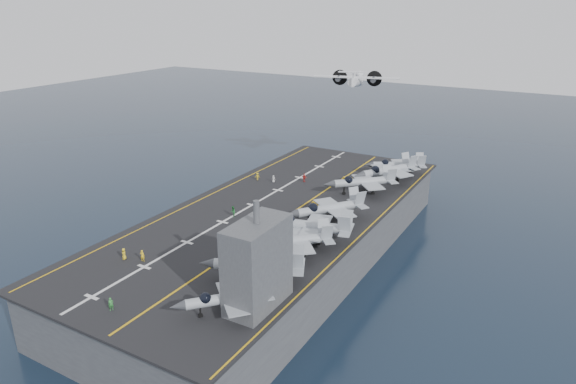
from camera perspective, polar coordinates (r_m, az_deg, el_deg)
The scene contains 28 objects.
ground at distance 105.00m, azimuth -1.10°, elevation -7.33°, with size 500.00×500.00×0.00m, color #142135.
hull at distance 102.79m, azimuth -1.12°, elevation -4.86°, with size 36.00×90.00×10.00m, color #56595E.
flight_deck at distance 100.70m, azimuth -1.14°, elevation -2.18°, with size 38.00×92.00×0.40m, color black.
foul_line at distance 99.21m, azimuth 0.35°, elevation -2.39°, with size 0.35×90.00×0.02m, color gold.
landing_centerline at distance 103.62m, azimuth -3.98°, elevation -1.43°, with size 0.50×90.00×0.02m, color silver.
deck_edge_port at distance 109.78m, azimuth -8.76°, elevation -0.36°, with size 0.25×90.00×0.02m, color gold.
deck_edge_stbd at distance 93.17m, azimuth 8.69°, elevation -4.18°, with size 0.25×90.00×0.02m, color gold.
island_superstructure at distance 67.13m, azimuth -3.42°, elevation -6.96°, with size 5.00×10.00×15.00m, color #56595E, non-canonical shape.
fighter_jet_0 at distance 68.41m, azimuth -6.68°, elevation -11.51°, with size 15.44×15.76×4.60m, color #99A1A9, non-canonical shape.
fighter_jet_1 at distance 74.98m, azimuth -3.32°, elevation -8.02°, with size 18.42×15.99×5.38m, color #8C969B, non-canonical shape.
fighter_jet_2 at distance 82.41m, azimuth 0.49°, elevation -5.32°, with size 17.87×17.47×5.21m, color gray, non-canonical shape.
fighter_jet_3 at distance 87.16m, azimuth 2.48°, elevation -3.67°, with size 18.72×14.73×5.73m, color #9BA5AB, non-canonical shape.
fighter_jet_4 at distance 95.11m, azimuth 4.69°, elevation -1.71°, with size 17.89×18.91×5.47m, color gray, non-canonical shape.
fighter_jet_6 at distance 110.13m, azimuth 8.44°, elevation 1.23°, with size 18.74×18.44×5.48m, color #9FA7B1, non-canonical shape.
fighter_jet_7 at distance 118.32m, azimuth 11.07°, elevation 2.46°, with size 18.05×19.77×5.71m, color #9BA3AC, non-canonical shape.
fighter_jet_8 at distance 124.13m, azimuth 12.17°, elevation 3.04°, with size 17.19×15.47×4.98m, color #939DA3, non-canonical shape.
tow_cart_a at distance 83.81m, azimuth -5.35°, elevation -6.52°, with size 1.91×1.32×1.09m, color yellow, non-canonical shape.
tow_cart_b at distance 101.77m, azimuth 3.32°, elevation -1.44°, with size 2.33×1.66×1.31m, color #E7A80A, non-canonical shape.
tow_cart_c at distance 117.16m, azimuth 6.65°, elevation 1.36°, with size 2.23×1.81×1.16m, color gold, non-canonical shape.
crew_0 at distance 85.65m, azimuth -17.76°, elevation -6.57°, with size 1.20×1.35×1.87m, color yellow.
crew_1 at distance 84.19m, azimuth -15.87°, elevation -6.82°, with size 1.33×1.08×1.93m, color yellow.
crew_2 at distance 97.99m, azimuth -6.14°, elevation -2.16°, with size 1.35×1.49×2.06m, color #237D33.
crew_3 at distance 117.93m, azimuth -3.41°, elevation 1.73°, with size 1.23×1.12×1.71m, color yellow.
crew_4 at distance 116.43m, azimuth 1.81°, elevation 1.59°, with size 1.32×0.99×2.01m, color red.
crew_5 at distance 116.27m, azimuth -1.62°, elevation 1.47°, with size 1.12×0.89×1.63m, color silver.
crew_6 at distance 72.95m, azimuth -19.07°, elevation -11.68°, with size 1.21×1.32×1.83m, color green.
crew_7 at distance 86.44m, azimuth -5.09°, elevation -5.29°, with size 1.48×1.37×2.05m, color silver.
transport_plane at distance 146.62m, azimuth 7.52°, elevation 11.98°, with size 27.21×21.95×5.61m, color silver, non-canonical shape.
Camera 1 is at (48.23, -79.69, 48.45)m, focal length 32.00 mm.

